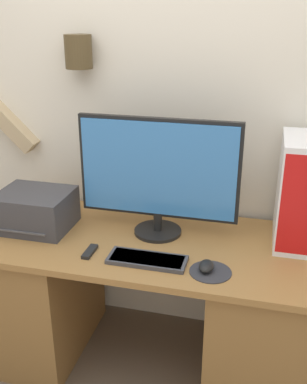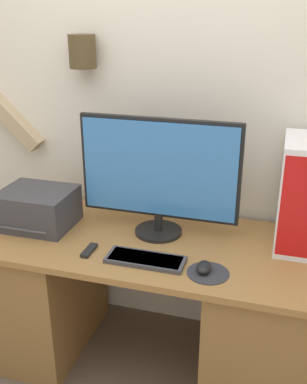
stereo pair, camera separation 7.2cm
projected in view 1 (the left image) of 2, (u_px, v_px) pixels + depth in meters
wall_back at (163, 85)px, 2.22m from camera, size 6.40×0.18×2.70m
desk at (144, 300)px, 2.22m from camera, size 1.58×0.71×0.71m
monitor at (158, 173)px, 2.05m from camera, size 0.75×0.23×0.56m
keyboard at (147, 259)px, 1.91m from camera, size 0.34×0.13×0.02m
mousepad at (210, 272)px, 1.83m from camera, size 0.17×0.17×0.00m
mouse at (206, 266)px, 1.83m from camera, size 0.06×0.09×0.04m
computer_tower at (296, 191)px, 2.00m from camera, size 0.16×0.35×0.49m
printer at (35, 210)px, 2.18m from camera, size 0.35×0.29×0.18m
remote_control at (90, 252)px, 1.97m from camera, size 0.04×0.12×0.02m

